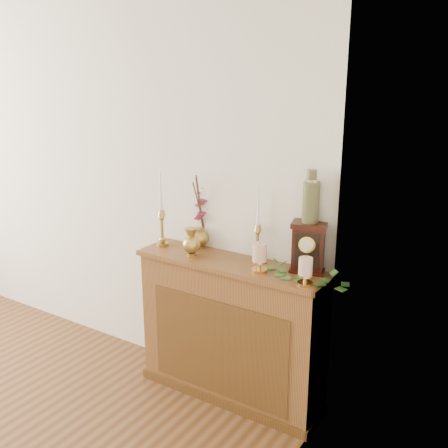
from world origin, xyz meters
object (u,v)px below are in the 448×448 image
Objects in this scene: candlestick_center at (258,236)px; mantel_clock at (309,248)px; ginger_jar at (201,213)px; candlestick_left at (162,222)px; ceramic_vase at (311,199)px; bud_vase at (191,242)px.

mantel_clock is (0.34, -0.01, -0.00)m from candlestick_center.
candlestick_center is 0.93× the size of ginger_jar.
candlestick_center is 0.34m from mantel_clock.
candlestick_left reaches higher than ginger_jar.
candlestick_center is 1.52× the size of ceramic_vase.
ceramic_vase is (-0.00, 0.00, 0.28)m from mantel_clock.
ceramic_vase is at bearing 5.42° from candlestick_left.
candlestick_left is 0.27m from ginger_jar.
mantel_clock is at bearing 5.27° from candlestick_left.
ginger_jar reaches higher than mantel_clock.
ceramic_vase reaches higher than bud_vase.
candlestick_center is at bearing 162.62° from mantel_clock.
bud_vase is 0.62× the size of mantel_clock.
bud_vase is (0.28, -0.06, -0.07)m from candlestick_left.
candlestick_left is 1.69× the size of mantel_clock.
candlestick_center is 1.55× the size of mantel_clock.
candlestick_center reaches higher than mantel_clock.
bud_vase is 0.25m from ginger_jar.
bud_vase is 0.73m from mantel_clock.
candlestick_left reaches higher than mantel_clock.
bud_vase is at bearing -155.99° from candlestick_center.
ginger_jar is (0.22, 0.14, 0.06)m from candlestick_left.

